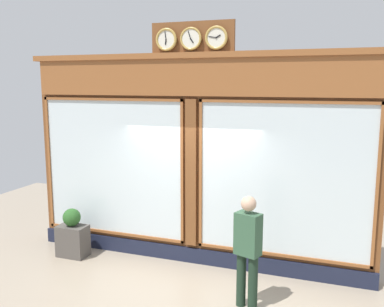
{
  "coord_description": "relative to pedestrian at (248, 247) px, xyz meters",
  "views": [
    {
      "loc": [
        -2.54,
        7.01,
        3.27
      ],
      "look_at": [
        0.0,
        0.0,
        2.03
      ],
      "focal_mm": 39.92,
      "sensor_mm": 36.0,
      "label": 1
    }
  ],
  "objects": [
    {
      "name": "pedestrian",
      "position": [
        0.0,
        0.0,
        0.0
      ],
      "size": [
        0.41,
        0.33,
        1.69
      ],
      "color": "#1C2F21",
      "rests_on": "ground_plane"
    },
    {
      "name": "planter_shrub",
      "position": [
        3.54,
        -0.74,
        -0.17
      ],
      "size": [
        0.33,
        0.33,
        0.33
      ],
      "primitive_type": "sphere",
      "color": "#285623",
      "rests_on": "planter_box"
    },
    {
      "name": "shop_facade",
      "position": [
        1.31,
        -1.38,
        0.98
      ],
      "size": [
        6.48,
        0.42,
        4.3
      ],
      "color": "brown",
      "rests_on": "ground_plane"
    },
    {
      "name": "planter_box",
      "position": [
        3.54,
        -0.74,
        -0.63
      ],
      "size": [
        0.56,
        0.36,
        0.6
      ],
      "primitive_type": "cube",
      "color": "#4C4742",
      "rests_on": "ground_plane"
    }
  ]
}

